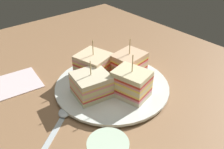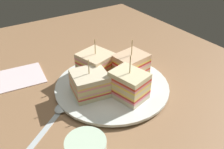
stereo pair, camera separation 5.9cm
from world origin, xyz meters
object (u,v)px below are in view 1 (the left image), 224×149
sandwich_wedge_0 (92,85)px  sandwich_wedge_2 (129,65)px  spoon (62,117)px  chip_pile (113,85)px  sandwich_wedge_3 (94,66)px  plate (112,86)px  napkin (16,83)px  sandwich_wedge_1 (131,84)px

sandwich_wedge_0 → sandwich_wedge_2: (0.60, -12.44, 0.40)cm
sandwich_wedge_2 → spoon: bearing=-2.6°
sandwich_wedge_0 → chip_pile: sandwich_wedge_0 is taller
sandwich_wedge_3 → chip_pile: 7.72cm
sandwich_wedge_2 → sandwich_wedge_3: 9.17cm
chip_pile → sandwich_wedge_0: bearing=79.9°
plate → sandwich_wedge_3: sandwich_wedge_3 is taller
sandwich_wedge_3 → napkin: 21.25cm
sandwich_wedge_3 → chip_pile: (-7.26, -0.47, -2.57)cm
sandwich_wedge_1 → sandwich_wedge_3: (12.37, 1.60, -0.15)cm
spoon → sandwich_wedge_1: bearing=-53.2°
napkin → sandwich_wedge_0: bearing=-146.6°
plate → napkin: size_ratio=2.40×
plate → napkin: bearing=45.2°
sandwich_wedge_2 → sandwich_wedge_3: bearing=-45.9°
plate → napkin: plate is taller
chip_pile → sandwich_wedge_2: bearing=-76.6°
sandwich_wedge_1 → sandwich_wedge_2: (6.72, -5.62, -0.13)cm
plate → sandwich_wedge_1: 7.30cm
sandwich_wedge_3 → sandwich_wedge_0: bearing=-55.4°
sandwich_wedge_0 → sandwich_wedge_1: (-6.13, -6.82, 0.53)cm
sandwich_wedge_3 → spoon: size_ratio=0.81×
sandwich_wedge_1 → sandwich_wedge_2: size_ratio=1.03×
sandwich_wedge_1 → spoon: bearing=59.4°
chip_pile → napkin: chip_pile is taller
sandwich_wedge_1 → chip_pile: sandwich_wedge_1 is taller
sandwich_wedge_0 → napkin: size_ratio=0.77×
plate → sandwich_wedge_0: 7.03cm
sandwich_wedge_2 → chip_pile: 7.41cm
sandwich_wedge_0 → sandwich_wedge_3: size_ratio=0.89×
sandwich_wedge_0 → sandwich_wedge_1: bearing=-32.5°
sandwich_wedge_1 → sandwich_wedge_3: bearing=-6.6°
sandwich_wedge_3 → sandwich_wedge_2: bearing=36.4°
plate → chip_pile: 1.62cm
sandwich_wedge_0 → napkin: (18.11, 11.92, -3.76)cm
sandwich_wedge_1 → napkin: size_ratio=0.91×
sandwich_wedge_1 → spoon: 17.17cm
sandwich_wedge_2 → spoon: (-1.97, 21.59, -4.00)cm
sandwich_wedge_2 → sandwich_wedge_3: (5.65, 7.23, -0.02)cm
sandwich_wedge_2 → spoon: 22.05cm
sandwich_wedge_1 → sandwich_wedge_2: sandwich_wedge_1 is taller
plate → sandwich_wedge_1: bearing=-174.5°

